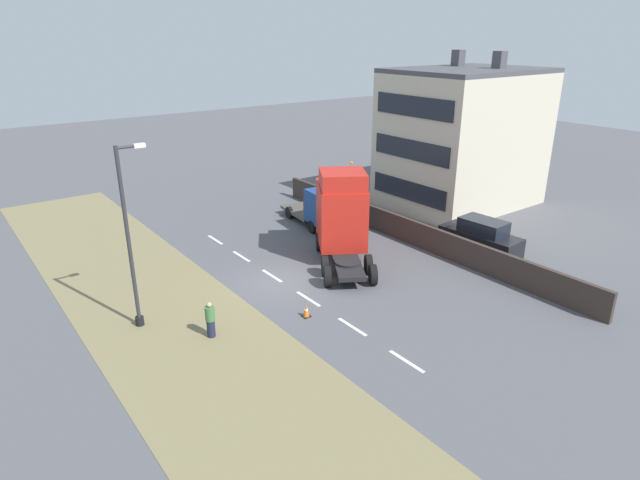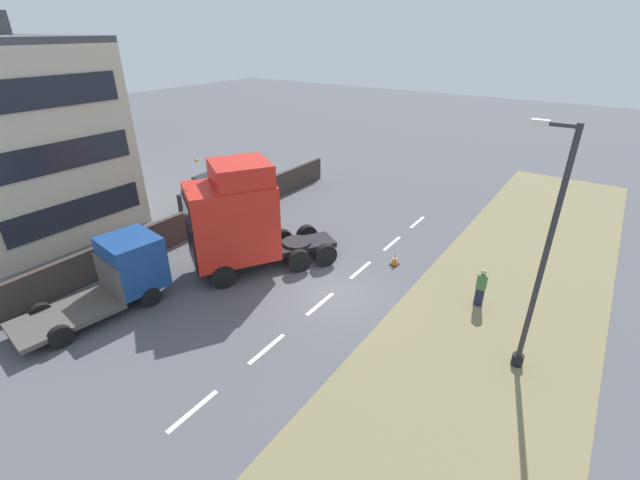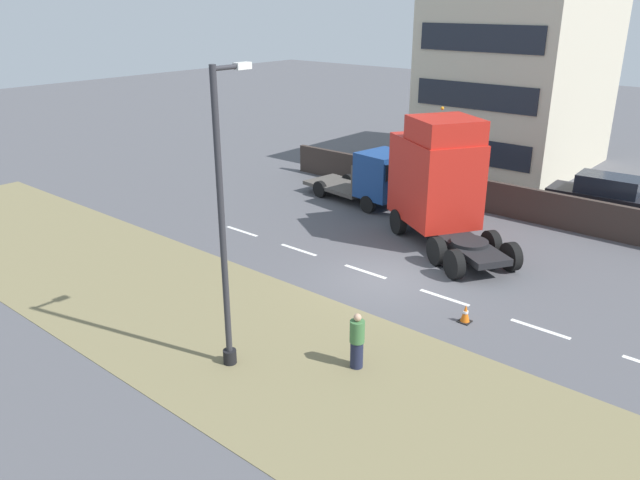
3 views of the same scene
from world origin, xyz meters
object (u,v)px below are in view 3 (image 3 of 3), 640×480
at_px(parked_car, 604,201).
at_px(traffic_cone_lead, 465,313).
at_px(lorry_cab, 438,180).
at_px(flatbed_truck, 376,177).
at_px(lamp_post, 225,239).
at_px(pedestrian, 357,342).

distance_m(parked_car, traffic_cone_lead, 11.79).
bearing_deg(parked_car, lorry_cab, 140.83).
bearing_deg(parked_car, flatbed_truck, 112.21).
bearing_deg(lorry_cab, lamp_post, -145.04).
xyz_separation_m(lorry_cab, flatbed_truck, (2.00, 4.38, -1.09)).
bearing_deg(traffic_cone_lead, parked_car, -1.06).
height_order(flatbed_truck, lamp_post, lamp_post).
height_order(flatbed_truck, pedestrian, flatbed_truck).
bearing_deg(flatbed_truck, lorry_cab, 73.22).
xyz_separation_m(lorry_cab, pedestrian, (-9.54, -3.29, -1.71)).
bearing_deg(parked_car, pedestrian, 172.00).
distance_m(lamp_post, traffic_cone_lead, 7.79).
bearing_deg(flatbed_truck, parked_car, 123.66).
relative_size(flatbed_truck, parked_car, 1.24).
height_order(pedestrian, traffic_cone_lead, pedestrian).
bearing_deg(lorry_cab, parked_car, -3.62).
distance_m(lamp_post, pedestrian, 4.33).
distance_m(parked_car, lamp_post, 18.41).
bearing_deg(parked_car, traffic_cone_lead, 175.31).
height_order(lorry_cab, traffic_cone_lead, lorry_cab).
relative_size(lorry_cab, pedestrian, 4.14).
relative_size(pedestrian, traffic_cone_lead, 2.72).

